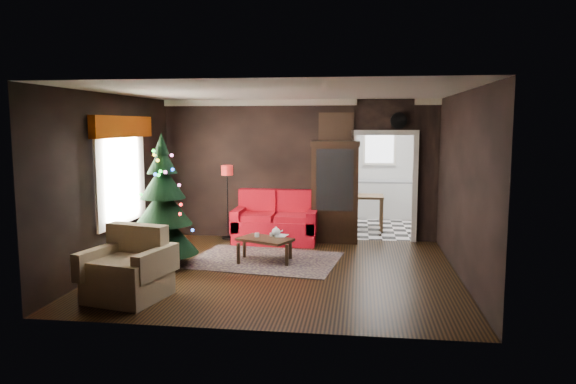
# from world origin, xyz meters

# --- Properties ---
(floor) EXTENTS (5.50, 5.50, 0.00)m
(floor) POSITION_xyz_m (0.00, 0.00, 0.00)
(floor) COLOR black
(floor) RESTS_ON ground
(ceiling) EXTENTS (5.50, 5.50, 0.00)m
(ceiling) POSITION_xyz_m (0.00, 0.00, 2.80)
(ceiling) COLOR white
(ceiling) RESTS_ON ground
(wall_back) EXTENTS (5.50, 0.00, 5.50)m
(wall_back) POSITION_xyz_m (0.00, 2.50, 1.40)
(wall_back) COLOR black
(wall_back) RESTS_ON ground
(wall_front) EXTENTS (5.50, 0.00, 5.50)m
(wall_front) POSITION_xyz_m (0.00, -2.50, 1.40)
(wall_front) COLOR black
(wall_front) RESTS_ON ground
(wall_left) EXTENTS (0.00, 5.50, 5.50)m
(wall_left) POSITION_xyz_m (-2.75, 0.00, 1.40)
(wall_left) COLOR black
(wall_left) RESTS_ON ground
(wall_right) EXTENTS (0.00, 5.50, 5.50)m
(wall_right) POSITION_xyz_m (2.75, 0.00, 1.40)
(wall_right) COLOR black
(wall_right) RESTS_ON ground
(doorway) EXTENTS (1.10, 0.10, 2.10)m
(doorway) POSITION_xyz_m (1.70, 2.50, 1.05)
(doorway) COLOR white
(doorway) RESTS_ON ground
(left_window) EXTENTS (0.05, 1.60, 1.40)m
(left_window) POSITION_xyz_m (-2.71, 0.20, 1.45)
(left_window) COLOR white
(left_window) RESTS_ON wall_left
(valance) EXTENTS (0.12, 2.10, 0.35)m
(valance) POSITION_xyz_m (-2.63, 0.20, 2.27)
(valance) COLOR #792D03
(valance) RESTS_ON wall_left
(kitchen_floor) EXTENTS (3.00, 3.00, 0.00)m
(kitchen_floor) POSITION_xyz_m (1.70, 4.00, 0.00)
(kitchen_floor) COLOR white
(kitchen_floor) RESTS_ON ground
(kitchen_window) EXTENTS (0.70, 0.06, 0.70)m
(kitchen_window) POSITION_xyz_m (1.70, 5.45, 1.70)
(kitchen_window) COLOR white
(kitchen_window) RESTS_ON ground
(rug) EXTENTS (2.68, 2.11, 0.01)m
(rug) POSITION_xyz_m (-0.37, 0.61, 0.01)
(rug) COLOR #533846
(rug) RESTS_ON ground
(loveseat) EXTENTS (1.70, 0.90, 1.00)m
(loveseat) POSITION_xyz_m (-0.40, 2.05, 0.50)
(loveseat) COLOR maroon
(loveseat) RESTS_ON ground
(curio_cabinet) EXTENTS (0.90, 0.45, 1.90)m
(curio_cabinet) POSITION_xyz_m (0.75, 2.27, 0.95)
(curio_cabinet) COLOR black
(curio_cabinet) RESTS_ON ground
(floor_lamp) EXTENTS (0.24, 0.24, 1.42)m
(floor_lamp) POSITION_xyz_m (-1.28, 1.71, 0.83)
(floor_lamp) COLOR black
(floor_lamp) RESTS_ON ground
(christmas_tree) EXTENTS (1.40, 1.40, 2.12)m
(christmas_tree) POSITION_xyz_m (-1.92, 0.03, 1.05)
(christmas_tree) COLOR black
(christmas_tree) RESTS_ON ground
(armchair) EXTENTS (1.13, 1.13, 0.96)m
(armchair) POSITION_xyz_m (-1.80, -1.63, 0.46)
(armchair) COLOR beige
(armchair) RESTS_ON ground
(coffee_table) EXTENTS (1.02, 0.84, 0.40)m
(coffee_table) POSITION_xyz_m (-0.34, 0.52, 0.21)
(coffee_table) COLOR black
(coffee_table) RESTS_ON rug
(teapot) EXTENTS (0.21, 0.21, 0.16)m
(teapot) POSITION_xyz_m (-0.18, 0.72, 0.49)
(teapot) COLOR silver
(teapot) RESTS_ON coffee_table
(cup_a) EXTENTS (0.08, 0.08, 0.05)m
(cup_a) POSITION_xyz_m (-0.26, 0.71, 0.44)
(cup_a) COLOR white
(cup_a) RESTS_ON coffee_table
(cup_b) EXTENTS (0.09, 0.09, 0.07)m
(cup_b) POSITION_xyz_m (-0.49, 0.61, 0.44)
(cup_b) COLOR white
(cup_b) RESTS_ON coffee_table
(book) EXTENTS (0.18, 0.05, 0.24)m
(book) POSITION_xyz_m (-0.17, 0.73, 0.53)
(book) COLOR tan
(book) RESTS_ON coffee_table
(wall_clock) EXTENTS (0.32, 0.32, 0.06)m
(wall_clock) POSITION_xyz_m (1.95, 2.45, 2.38)
(wall_clock) COLOR white
(wall_clock) RESTS_ON wall_back
(painting) EXTENTS (0.62, 0.05, 0.52)m
(painting) POSITION_xyz_m (0.75, 2.46, 2.25)
(painting) COLOR #AB6E41
(painting) RESTS_ON wall_back
(kitchen_counter) EXTENTS (1.80, 0.60, 0.90)m
(kitchen_counter) POSITION_xyz_m (1.70, 5.20, 0.45)
(kitchen_counter) COLOR white
(kitchen_counter) RESTS_ON ground
(kitchen_table) EXTENTS (0.70, 0.70, 0.75)m
(kitchen_table) POSITION_xyz_m (1.40, 3.70, 0.38)
(kitchen_table) COLOR brown
(kitchen_table) RESTS_ON ground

